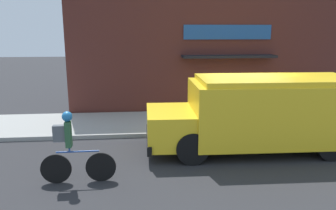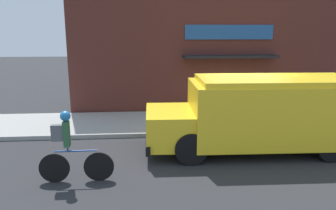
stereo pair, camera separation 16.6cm
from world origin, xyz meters
TOP-DOWN VIEW (x-y plane):
  - ground_plane at (0.00, 0.00)m, footprint 70.00×70.00m
  - sidewalk at (0.00, 1.48)m, footprint 28.00×2.96m
  - storefront at (0.01, 3.12)m, footprint 12.24×0.86m
  - school_bus at (0.10, -1.38)m, footprint 6.00×2.69m
  - cyclist at (-4.86, -3.01)m, footprint 1.66×0.22m

SIDE VIEW (x-z plane):
  - ground_plane at x=0.00m, z-range 0.00..0.00m
  - sidewalk at x=0.00m, z-range 0.00..0.13m
  - cyclist at x=-4.86m, z-range -0.02..1.63m
  - school_bus at x=0.10m, z-range 0.06..2.15m
  - storefront at x=0.01m, z-range 0.00..5.30m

